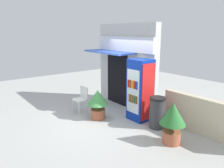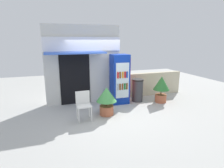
{
  "view_description": "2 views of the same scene",
  "coord_description": "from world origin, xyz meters",
  "px_view_note": "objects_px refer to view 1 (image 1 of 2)",
  "views": [
    {
      "loc": [
        5.41,
        -3.98,
        2.79
      ],
      "look_at": [
        -0.03,
        0.26,
        1.1
      ],
      "focal_mm": 34.74,
      "sensor_mm": 36.0,
      "label": 1
    },
    {
      "loc": [
        -1.83,
        -5.93,
        2.49
      ],
      "look_at": [
        0.18,
        0.08,
        0.98
      ],
      "focal_mm": 29.67,
      "sensor_mm": 36.0,
      "label": 2
    }
  ],
  "objects_px": {
    "drink_cooler": "(140,90)",
    "potted_plant_curbside": "(173,119)",
    "plastic_chair": "(82,97)",
    "potted_plant_near_shop": "(98,101)",
    "trash_bin": "(157,113)"
  },
  "relations": [
    {
      "from": "drink_cooler",
      "to": "trash_bin",
      "type": "xyz_separation_m",
      "value": [
        0.77,
        -0.05,
        -0.51
      ]
    },
    {
      "from": "plastic_chair",
      "to": "trash_bin",
      "type": "relative_size",
      "value": 0.98
    },
    {
      "from": "plastic_chair",
      "to": "trash_bin",
      "type": "bearing_deg",
      "value": 24.42
    },
    {
      "from": "potted_plant_near_shop",
      "to": "potted_plant_curbside",
      "type": "relative_size",
      "value": 0.89
    },
    {
      "from": "plastic_chair",
      "to": "potted_plant_curbside",
      "type": "distance_m",
      "value": 3.37
    },
    {
      "from": "potted_plant_near_shop",
      "to": "plastic_chair",
      "type": "bearing_deg",
      "value": -171.24
    },
    {
      "from": "drink_cooler",
      "to": "potted_plant_curbside",
      "type": "distance_m",
      "value": 1.72
    },
    {
      "from": "trash_bin",
      "to": "drink_cooler",
      "type": "bearing_deg",
      "value": 176.12
    },
    {
      "from": "drink_cooler",
      "to": "trash_bin",
      "type": "bearing_deg",
      "value": -3.88
    },
    {
      "from": "drink_cooler",
      "to": "plastic_chair",
      "type": "distance_m",
      "value": 2.08
    },
    {
      "from": "potted_plant_near_shop",
      "to": "trash_bin",
      "type": "bearing_deg",
      "value": 31.01
    },
    {
      "from": "potted_plant_near_shop",
      "to": "potted_plant_curbside",
      "type": "distance_m",
      "value": 2.55
    },
    {
      "from": "plastic_chair",
      "to": "trash_bin",
      "type": "distance_m",
      "value": 2.68
    },
    {
      "from": "potted_plant_curbside",
      "to": "plastic_chair",
      "type": "bearing_deg",
      "value": -168.23
    },
    {
      "from": "plastic_chair",
      "to": "potted_plant_curbside",
      "type": "height_order",
      "value": "potted_plant_curbside"
    }
  ]
}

